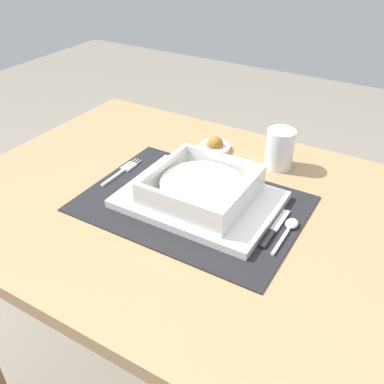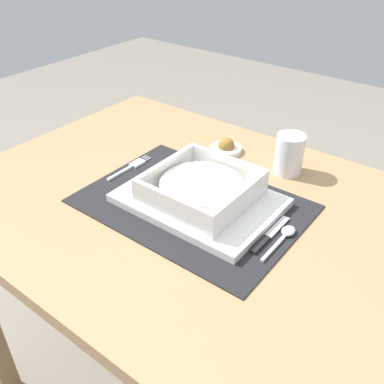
# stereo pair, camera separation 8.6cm
# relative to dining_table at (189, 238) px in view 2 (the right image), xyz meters

# --- Properties ---
(dining_table) EXTENTS (0.98, 0.72, 0.71)m
(dining_table) POSITION_rel_dining_table_xyz_m (0.00, 0.00, 0.00)
(dining_table) COLOR #A37A51
(dining_table) RESTS_ON ground
(placemat) EXTENTS (0.44, 0.31, 0.00)m
(placemat) POSITION_rel_dining_table_xyz_m (0.02, -0.01, 0.10)
(placemat) COLOR black
(placemat) RESTS_ON dining_table
(serving_plate) EXTENTS (0.31, 0.22, 0.02)m
(serving_plate) POSITION_rel_dining_table_xyz_m (0.03, -0.00, 0.11)
(serving_plate) COLOR white
(serving_plate) RESTS_ON placemat
(porridge_bowl) EXTENTS (0.19, 0.19, 0.05)m
(porridge_bowl) POSITION_rel_dining_table_xyz_m (0.03, 0.00, 0.14)
(porridge_bowl) COLOR white
(porridge_bowl) RESTS_ON serving_plate
(fork) EXTENTS (0.02, 0.13, 0.00)m
(fork) POSITION_rel_dining_table_xyz_m (-0.18, 0.02, 0.11)
(fork) COLOR silver
(fork) RESTS_ON placemat
(spoon) EXTENTS (0.02, 0.11, 0.01)m
(spoon) POSITION_rel_dining_table_xyz_m (0.22, 0.01, 0.11)
(spoon) COLOR silver
(spoon) RESTS_ON placemat
(butter_knife) EXTENTS (0.01, 0.13, 0.01)m
(butter_knife) POSITION_rel_dining_table_xyz_m (0.19, -0.01, 0.11)
(butter_knife) COLOR black
(butter_knife) RESTS_ON placemat
(drinking_glass) EXTENTS (0.06, 0.06, 0.09)m
(drinking_glass) POSITION_rel_dining_table_xyz_m (0.11, 0.23, 0.14)
(drinking_glass) COLOR white
(drinking_glass) RESTS_ON dining_table
(condiment_saucer) EXTENTS (0.08, 0.08, 0.04)m
(condiment_saucer) POSITION_rel_dining_table_xyz_m (-0.06, 0.22, 0.11)
(condiment_saucer) COLOR white
(condiment_saucer) RESTS_ON dining_table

